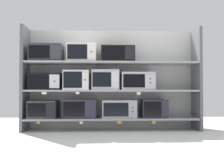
% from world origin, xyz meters
% --- Properties ---
extents(ground, '(6.89, 6.00, 0.02)m').
position_xyz_m(ground, '(0.00, -1.00, -0.01)').
color(ground, silver).
extents(back_panel, '(3.09, 0.04, 1.76)m').
position_xyz_m(back_panel, '(0.00, 0.23, 0.88)').
color(back_panel, '#B2B2AD').
rests_on(back_panel, ground).
extents(upright_left, '(0.05, 0.42, 1.76)m').
position_xyz_m(upright_left, '(-1.47, 0.00, 0.88)').
color(upright_left, '#5B5B5E').
rests_on(upright_left, ground).
extents(upright_right, '(0.05, 0.42, 1.76)m').
position_xyz_m(upright_right, '(1.47, 0.00, 0.88)').
color(upright_right, '#5B5B5E').
rests_on(upright_right, ground).
extents(shelf_0, '(2.89, 0.42, 0.03)m').
position_xyz_m(shelf_0, '(0.00, 0.00, 0.20)').
color(shelf_0, '#99999E').
rests_on(shelf_0, ground).
extents(microwave_0, '(0.46, 0.43, 0.30)m').
position_xyz_m(microwave_0, '(-1.15, -0.00, 0.36)').
color(microwave_0, '#2A312E').
rests_on(microwave_0, shelf_0).
extents(microwave_1, '(0.56, 0.35, 0.32)m').
position_xyz_m(microwave_1, '(-0.55, -0.00, 0.37)').
color(microwave_1, '#2E2739').
rests_on(microwave_1, shelf_0).
extents(microwave_2, '(0.58, 0.38, 0.30)m').
position_xyz_m(microwave_2, '(0.12, -0.00, 0.36)').
color(microwave_2, '#A0A3A9').
rests_on(microwave_2, shelf_0).
extents(microwave_3, '(0.43, 0.35, 0.31)m').
position_xyz_m(microwave_3, '(0.72, -0.00, 0.37)').
color(microwave_3, '#2A2737').
rests_on(microwave_3, shelf_0).
extents(price_tag_0, '(0.05, 0.00, 0.04)m').
position_xyz_m(price_tag_0, '(-1.19, -0.21, 0.16)').
color(price_tag_0, orange).
extents(price_tag_1, '(0.05, 0.00, 0.04)m').
position_xyz_m(price_tag_1, '(-0.51, -0.21, 0.16)').
color(price_tag_1, beige).
extents(price_tag_2, '(0.07, 0.00, 0.04)m').
position_xyz_m(price_tag_2, '(0.11, -0.21, 0.16)').
color(price_tag_2, orange).
extents(price_tag_3, '(0.06, 0.00, 0.04)m').
position_xyz_m(price_tag_3, '(0.68, -0.21, 0.16)').
color(price_tag_3, orange).
extents(shelf_1, '(2.89, 0.42, 0.03)m').
position_xyz_m(shelf_1, '(0.00, 0.00, 0.67)').
color(shelf_1, '#99999E').
extents(microwave_4, '(0.53, 0.36, 0.28)m').
position_xyz_m(microwave_4, '(-1.12, -0.00, 0.83)').
color(microwave_4, black).
rests_on(microwave_4, shelf_1).
extents(microwave_5, '(0.42, 0.43, 0.32)m').
position_xyz_m(microwave_5, '(-0.60, -0.00, 0.85)').
color(microwave_5, silver).
rests_on(microwave_5, shelf_1).
extents(microwave_6, '(0.46, 0.38, 0.34)m').
position_xyz_m(microwave_6, '(-0.12, -0.00, 0.86)').
color(microwave_6, '#BCB1B7').
rests_on(microwave_6, shelf_1).
extents(microwave_7, '(0.56, 0.36, 0.30)m').
position_xyz_m(microwave_7, '(0.44, -0.00, 0.84)').
color(microwave_7, '#BFB4C0').
rests_on(microwave_7, shelf_1).
extents(price_tag_4, '(0.07, 0.00, 0.04)m').
position_xyz_m(price_tag_4, '(-1.10, -0.21, 0.63)').
color(price_tag_4, beige).
extents(price_tag_5, '(0.06, 0.00, 0.03)m').
position_xyz_m(price_tag_5, '(-0.57, -0.21, 0.64)').
color(price_tag_5, white).
extents(price_tag_6, '(0.06, 0.00, 0.05)m').
position_xyz_m(price_tag_6, '(0.43, -0.21, 0.63)').
color(price_tag_6, beige).
extents(shelf_2, '(2.89, 0.42, 0.03)m').
position_xyz_m(shelf_2, '(0.00, 0.00, 1.15)').
color(shelf_2, '#99999E').
extents(microwave_8, '(0.54, 0.36, 0.29)m').
position_xyz_m(microwave_8, '(-1.11, -0.00, 1.31)').
color(microwave_8, '#2D3238').
rests_on(microwave_8, shelf_2).
extents(microwave_9, '(0.49, 0.34, 0.31)m').
position_xyz_m(microwave_9, '(-0.52, -0.00, 1.31)').
color(microwave_9, silver).
rests_on(microwave_9, shelf_2).
extents(microwave_10, '(0.57, 0.36, 0.27)m').
position_xyz_m(microwave_10, '(0.10, -0.00, 1.30)').
color(microwave_10, black).
rests_on(microwave_10, shelf_2).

